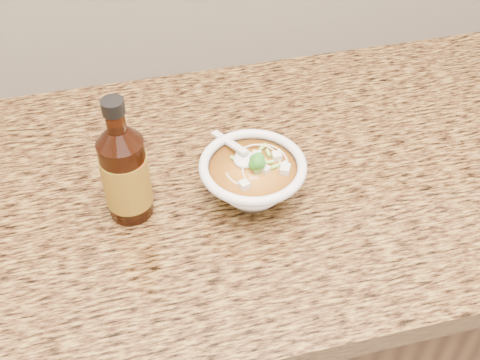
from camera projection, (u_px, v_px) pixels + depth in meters
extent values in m
cube|color=black|center=(247.00, 324.00, 1.33)|extent=(4.00, 0.65, 0.86)
cube|color=olive|center=(249.00, 180.00, 1.01)|extent=(4.00, 0.68, 0.04)
cylinder|color=white|center=(252.00, 195.00, 0.95)|extent=(0.07, 0.07, 0.01)
torus|color=white|center=(253.00, 166.00, 0.91)|extent=(0.17, 0.17, 0.02)
torus|color=beige|center=(244.00, 164.00, 0.92)|extent=(0.07, 0.07, 0.00)
torus|color=beige|center=(248.00, 172.00, 0.91)|extent=(0.09, 0.09, 0.00)
torus|color=beige|center=(248.00, 168.00, 0.92)|extent=(0.08, 0.08, 0.00)
torus|color=beige|center=(244.00, 167.00, 0.92)|extent=(0.06, 0.06, 0.00)
torus|color=beige|center=(251.00, 165.00, 0.93)|extent=(0.10, 0.10, 0.00)
torus|color=beige|center=(245.00, 167.00, 0.92)|extent=(0.10, 0.10, 0.00)
cube|color=silver|center=(257.00, 179.00, 0.89)|extent=(0.01, 0.01, 0.01)
cube|color=silver|center=(271.00, 164.00, 0.91)|extent=(0.02, 0.02, 0.01)
cube|color=silver|center=(260.00, 177.00, 0.89)|extent=(0.02, 0.02, 0.01)
cube|color=silver|center=(244.00, 176.00, 0.90)|extent=(0.01, 0.01, 0.01)
cube|color=silver|center=(253.00, 176.00, 0.90)|extent=(0.02, 0.02, 0.01)
cube|color=silver|center=(259.00, 176.00, 0.90)|extent=(0.01, 0.01, 0.01)
cube|color=silver|center=(245.00, 162.00, 0.92)|extent=(0.01, 0.01, 0.01)
ellipsoid|color=#196014|center=(257.00, 164.00, 0.90)|extent=(0.03, 0.03, 0.03)
cylinder|color=#8ACA4D|center=(275.00, 155.00, 0.93)|extent=(0.01, 0.02, 0.01)
cylinder|color=#8ACA4D|center=(261.00, 146.00, 0.94)|extent=(0.02, 0.01, 0.01)
cylinder|color=#8ACA4D|center=(228.00, 167.00, 0.91)|extent=(0.01, 0.02, 0.01)
cylinder|color=#8ACA4D|center=(240.00, 157.00, 0.93)|extent=(0.01, 0.02, 0.01)
cylinder|color=#8ACA4D|center=(238.00, 162.00, 0.92)|extent=(0.02, 0.02, 0.01)
cylinder|color=#8ACA4D|center=(269.00, 177.00, 0.89)|extent=(0.02, 0.01, 0.01)
ellipsoid|color=white|center=(245.00, 160.00, 0.92)|extent=(0.04, 0.04, 0.01)
cube|color=white|center=(229.00, 143.00, 0.94)|extent=(0.04, 0.09, 0.02)
cylinder|color=#341207|center=(126.00, 178.00, 0.89)|extent=(0.07, 0.07, 0.14)
cylinder|color=#341207|center=(116.00, 121.00, 0.81)|extent=(0.03, 0.03, 0.03)
cylinder|color=black|center=(113.00, 107.00, 0.79)|extent=(0.03, 0.03, 0.02)
cylinder|color=red|center=(126.00, 179.00, 0.89)|extent=(0.07, 0.07, 0.09)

